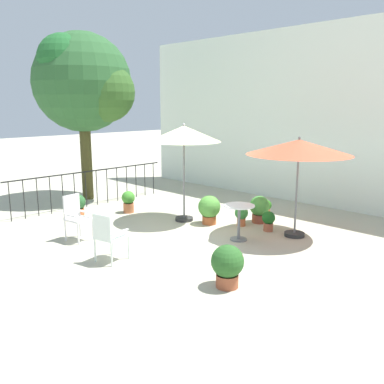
# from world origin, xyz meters

# --- Properties ---
(ground_plane) EXTENTS (60.00, 60.00, 0.00)m
(ground_plane) POSITION_xyz_m (0.00, 0.00, 0.00)
(ground_plane) COLOR #B4AF97
(villa_facade) EXTENTS (11.41, 0.30, 4.99)m
(villa_facade) POSITION_xyz_m (0.00, 4.67, 2.50)
(villa_facade) COLOR white
(villa_facade) RESTS_ON ground
(terrace_railing) EXTENTS (0.03, 4.96, 1.01)m
(terrace_railing) POSITION_xyz_m (-3.59, -0.00, 0.68)
(terrace_railing) COLOR black
(terrace_railing) RESTS_ON ground
(shade_tree) EXTENTS (3.00, 2.86, 4.90)m
(shade_tree) POSITION_xyz_m (-4.43, 0.47, 3.47)
(shade_tree) COLOR #44401F
(shade_tree) RESTS_ON ground
(patio_umbrella_0) EXTENTS (2.23, 2.23, 2.18)m
(patio_umbrella_0) POSITION_xyz_m (2.03, 1.57, 1.94)
(patio_umbrella_0) COLOR #2D2D2D
(patio_umbrella_0) RESTS_ON ground
(patio_umbrella_1) EXTENTS (1.80, 1.80, 2.40)m
(patio_umbrella_1) POSITION_xyz_m (-0.60, 0.75, 2.12)
(patio_umbrella_1) COLOR #2D2D2D
(patio_umbrella_1) RESTS_ON ground
(cafe_table_0) EXTENTS (0.65, 0.65, 0.76)m
(cafe_table_0) POSITION_xyz_m (1.31, 0.50, 0.53)
(cafe_table_0) COLOR white
(cafe_table_0) RESTS_ON ground
(patio_chair_0) EXTENTS (0.54, 0.57, 0.92)m
(patio_chair_0) POSITION_xyz_m (0.40, -2.17, 0.53)
(patio_chair_0) COLOR white
(patio_chair_0) RESTS_ON ground
(patio_chair_1) EXTENTS (0.51, 0.49, 0.97)m
(patio_chair_1) POSITION_xyz_m (-1.16, -1.91, 0.55)
(patio_chair_1) COLOR white
(patio_chair_1) RESTS_ON ground
(potted_plant_0) EXTENTS (0.32, 0.32, 0.48)m
(potted_plant_0) POSITION_xyz_m (0.70, 1.38, 0.27)
(potted_plant_0) COLOR #C96439
(potted_plant_0) RESTS_ON ground
(potted_plant_1) EXTENTS (0.54, 0.54, 0.70)m
(potted_plant_1) POSITION_xyz_m (0.05, 0.97, 0.38)
(potted_plant_1) COLOR #AD562C
(potted_plant_1) RESTS_ON ground
(potted_plant_2) EXTENTS (0.53, 0.52, 0.69)m
(potted_plant_2) POSITION_xyz_m (2.64, -1.48, 0.38)
(potted_plant_2) COLOR #A25134
(potted_plant_2) RESTS_ON ground
(potted_plant_3) EXTENTS (0.27, 0.27, 0.45)m
(potted_plant_3) POSITION_xyz_m (0.68, 2.44, 0.25)
(potted_plant_3) COLOR #C36A3B
(potted_plant_3) RESTS_ON ground
(potted_plant_4) EXTENTS (0.35, 0.35, 0.58)m
(potted_plant_4) POSITION_xyz_m (-2.22, 0.26, 0.32)
(potted_plant_4) COLOR #BD6940
(potted_plant_4) RESTS_ON ground
(potted_plant_5) EXTENTS (0.30, 0.30, 0.46)m
(potted_plant_5) POSITION_xyz_m (1.40, 1.48, 0.26)
(potted_plant_5) COLOR #A7573B
(potted_plant_5) RESTS_ON ground
(potted_plant_6) EXTENTS (0.39, 0.39, 0.62)m
(potted_plant_6) POSITION_xyz_m (-2.67, -0.98, 0.34)
(potted_plant_6) COLOR #CA6538
(potted_plant_6) RESTS_ON ground
(potted_plant_7) EXTENTS (0.49, 0.49, 0.66)m
(potted_plant_7) POSITION_xyz_m (0.84, 1.92, 0.36)
(potted_plant_7) COLOR brown
(potted_plant_7) RESTS_ON ground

